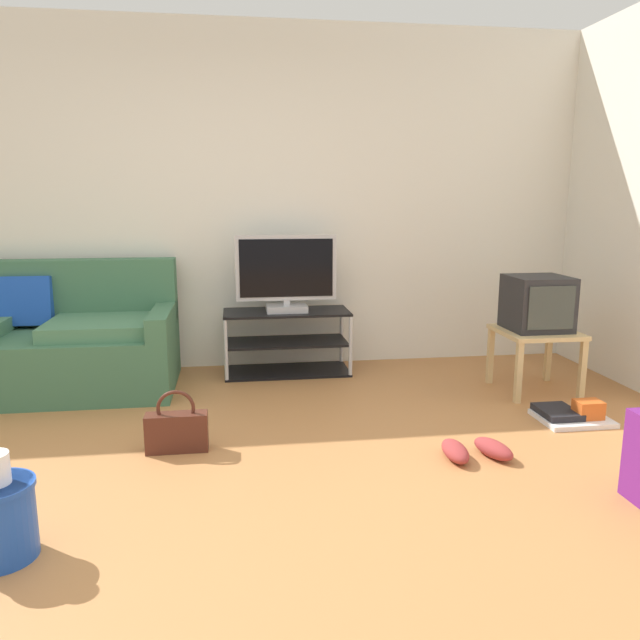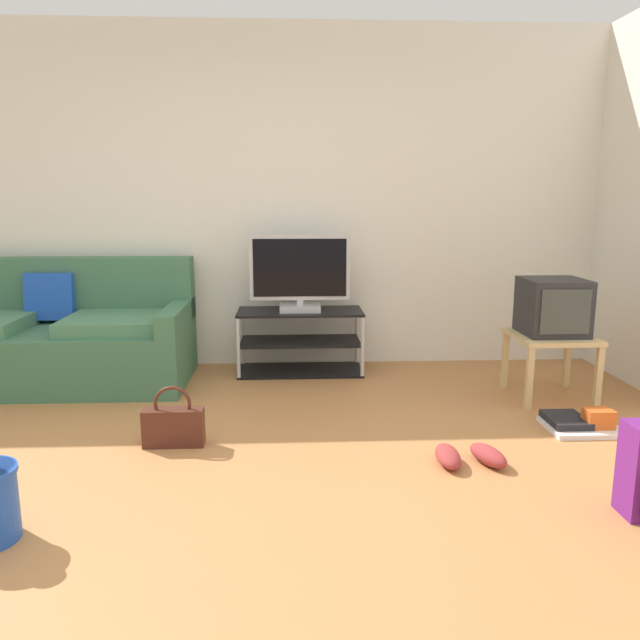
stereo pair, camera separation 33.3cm
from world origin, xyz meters
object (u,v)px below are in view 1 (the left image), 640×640
object	(u,v)px
tv_stand	(287,342)
handbag	(177,430)
couch	(32,345)
side_table	(536,340)
flat_tv	(286,274)
sneakers_pair	(474,450)
crt_tv	(537,303)
floor_tray	(572,414)

from	to	relation	value
tv_stand	handbag	bearing A→B (deg)	-116.72
couch	side_table	distance (m)	3.60
flat_tv	sneakers_pair	xyz separation A→B (m)	(0.84, -1.75, -0.75)
side_table	crt_tv	size ratio (longest dim) A/B	1.30
handbag	couch	bearing A→B (deg)	131.32
couch	handbag	xyz separation A→B (m)	(1.12, -1.27, -0.21)
handbag	sneakers_pair	world-z (taller)	handbag
crt_tv	tv_stand	bearing A→B (deg)	157.40
couch	sneakers_pair	size ratio (longest dim) A/B	5.33
side_table	handbag	bearing A→B (deg)	-163.44
tv_stand	sneakers_pair	xyz separation A→B (m)	(0.84, -1.77, -0.20)
floor_tray	handbag	bearing A→B (deg)	-177.08
flat_tv	side_table	distance (m)	1.89
tv_stand	flat_tv	size ratio (longest dim) A/B	1.26
tv_stand	flat_tv	world-z (taller)	flat_tv
tv_stand	handbag	world-z (taller)	tv_stand
couch	side_table	bearing A→B (deg)	-8.68
crt_tv	sneakers_pair	distance (m)	1.49
couch	crt_tv	size ratio (longest dim) A/B	4.99
flat_tv	crt_tv	xyz separation A→B (m)	(1.71, -0.69, -0.15)
floor_tray	flat_tv	bearing A→B (deg)	141.73
side_table	floor_tray	distance (m)	0.69
handbag	floor_tray	distance (m)	2.40
sneakers_pair	tv_stand	bearing A→B (deg)	115.44
sneakers_pair	side_table	bearing A→B (deg)	50.45
crt_tv	flat_tv	bearing A→B (deg)	158.05
tv_stand	sneakers_pair	bearing A→B (deg)	-64.56
flat_tv	crt_tv	world-z (taller)	flat_tv
side_table	sneakers_pair	distance (m)	1.40
crt_tv	floor_tray	bearing A→B (deg)	-94.55
flat_tv	sneakers_pair	size ratio (longest dim) A/B	2.07
flat_tv	crt_tv	distance (m)	1.85
flat_tv	side_table	bearing A→B (deg)	-22.42
tv_stand	sneakers_pair	distance (m)	1.98
couch	tv_stand	world-z (taller)	couch
couch	side_table	xyz separation A→B (m)	(3.56, -0.54, 0.05)
flat_tv	floor_tray	size ratio (longest dim) A/B	1.84
couch	side_table	size ratio (longest dim) A/B	3.84
crt_tv	sneakers_pair	world-z (taller)	crt_tv
flat_tv	sneakers_pair	world-z (taller)	flat_tv
couch	tv_stand	size ratio (longest dim) A/B	2.04
sneakers_pair	couch	bearing A→B (deg)	149.43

